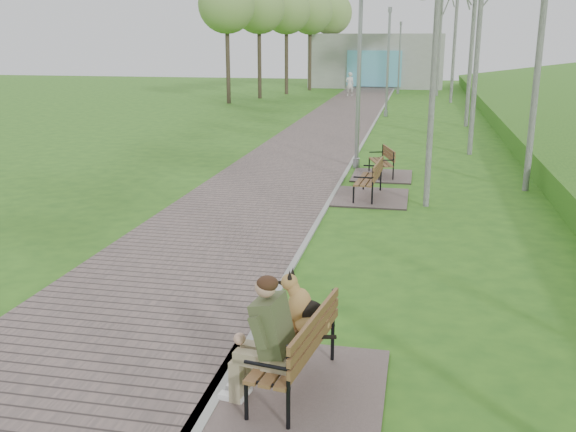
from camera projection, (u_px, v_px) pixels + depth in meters
name	position (u px, v px, depth m)	size (l,w,h in m)	color
walkway	(310.00, 147.00, 22.39)	(3.50, 67.00, 0.04)	#62524F
kerb	(360.00, 149.00, 22.05)	(0.10, 67.00, 0.05)	#999993
building_north	(377.00, 61.00, 49.63)	(10.00, 5.20, 4.00)	#9E9E99
bench_main	(287.00, 353.00, 6.83)	(1.90, 2.11, 1.66)	#62524F
bench_second	(368.00, 190.00, 15.30)	(1.83, 2.04, 1.12)	#62524F
bench_third	(381.00, 170.00, 17.69)	(1.62, 1.80, 0.99)	#62524F
lamp_post_second	(359.00, 86.00, 18.24)	(0.20, 0.20, 5.08)	gray
lamp_post_third	(388.00, 67.00, 30.54)	(0.20, 0.20, 5.09)	gray
lamp_post_far	(399.00, 61.00, 43.15)	(0.18, 0.18, 4.74)	gray
pedestrian_near	(350.00, 84.00, 41.64)	(0.57, 0.37, 1.55)	silver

